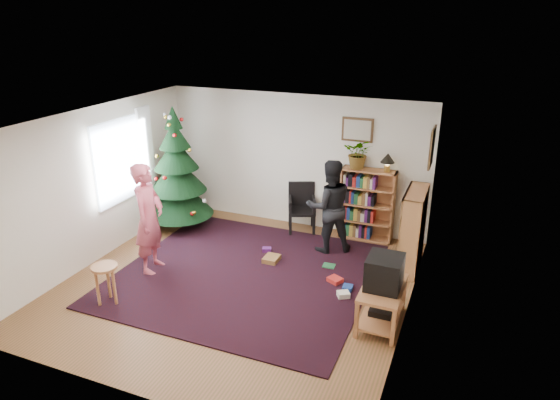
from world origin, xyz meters
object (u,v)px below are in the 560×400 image
at_px(table_lamp, 388,159).
at_px(person_by_chair, 329,206).
at_px(person_standing, 149,218).
at_px(picture_back, 357,130).
at_px(picture_right, 432,147).
at_px(bookshelf_back, 367,204).
at_px(armchair, 304,205).
at_px(christmas_tree, 178,178).
at_px(crt_tv, 384,272).
at_px(potted_plant, 359,153).
at_px(stool, 105,274).
at_px(tv_stand, 382,301).
at_px(bookshelf_right, 413,229).

bearing_deg(table_lamp, person_by_chair, -137.23).
bearing_deg(person_standing, picture_back, -55.54).
height_order(picture_right, bookshelf_back, picture_right).
bearing_deg(armchair, table_lamp, -20.56).
bearing_deg(person_by_chair, picture_back, -134.19).
bearing_deg(christmas_tree, armchair, 18.16).
bearing_deg(picture_right, picture_back, 151.31).
bearing_deg(crt_tv, christmas_tree, 157.48).
relative_size(person_by_chair, potted_plant, 2.97).
height_order(christmas_tree, person_by_chair, christmas_tree).
distance_m(picture_back, potted_plant, 0.41).
height_order(picture_back, table_lamp, picture_back).
bearing_deg(armchair, stool, -138.48).
bearing_deg(picture_back, person_standing, -135.26).
distance_m(stool, person_standing, 1.15).
relative_size(picture_back, picture_right, 0.92).
height_order(picture_right, tv_stand, picture_right).
relative_size(picture_back, christmas_tree, 0.24).
relative_size(tv_stand, person_standing, 0.53).
height_order(christmas_tree, stool, christmas_tree).
bearing_deg(armchair, picture_back, -10.95).
relative_size(armchair, person_by_chair, 0.55).
bearing_deg(person_standing, crt_tv, -101.70).
height_order(picture_right, potted_plant, picture_right).
relative_size(picture_right, crt_tv, 1.23).
bearing_deg(picture_back, stool, -125.52).
distance_m(christmas_tree, tv_stand, 4.59).
bearing_deg(picture_right, table_lamp, 141.62).
height_order(picture_back, person_by_chair, picture_back).
relative_size(christmas_tree, tv_stand, 2.48).
relative_size(picture_right, bookshelf_back, 0.46).
xyz_separation_m(picture_back, crt_tv, (1.07, -2.66, -1.19)).
bearing_deg(crt_tv, bookshelf_right, 85.90).
height_order(tv_stand, armchair, armchair).
bearing_deg(tv_stand, crt_tv, 180.00).
xyz_separation_m(picture_right, person_by_chair, (-1.53, -0.14, -1.14)).
bearing_deg(potted_plant, stool, -127.39).
distance_m(picture_back, person_standing, 3.80).
height_order(tv_stand, person_standing, person_standing).
bearing_deg(crt_tv, picture_back, 111.89).
distance_m(picture_right, armchair, 2.72).
xyz_separation_m(armchair, table_lamp, (1.48, 0.05, 1.04)).
relative_size(crt_tv, person_by_chair, 0.30).
relative_size(armchair, stool, 1.50).
height_order(picture_right, table_lamp, picture_right).
height_order(bookshelf_right, tv_stand, bookshelf_right).
height_order(christmas_tree, armchair, christmas_tree).
xyz_separation_m(picture_right, potted_plant, (-1.24, 0.59, -0.38)).
xyz_separation_m(person_standing, table_lamp, (3.17, 2.43, 0.64)).
bearing_deg(christmas_tree, potted_plant, 13.63).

